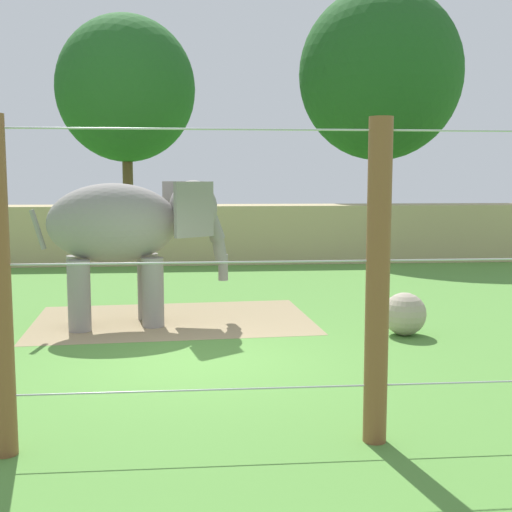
% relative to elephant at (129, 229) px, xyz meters
% --- Properties ---
extents(ground_plane, '(120.00, 120.00, 0.00)m').
position_rel_elephant_xyz_m(ground_plane, '(1.23, -2.66, -1.83)').
color(ground_plane, '#518938').
extents(dirt_patch, '(5.63, 3.83, 0.01)m').
position_rel_elephant_xyz_m(dirt_patch, '(0.80, 0.28, -1.82)').
color(dirt_patch, '#937F5B').
rests_on(dirt_patch, ground).
extents(embankment_wall, '(36.00, 1.80, 1.90)m').
position_rel_elephant_xyz_m(embankment_wall, '(1.23, 9.40, -0.88)').
color(embankment_wall, tan).
rests_on(embankment_wall, ground).
extents(elephant, '(3.68, 1.86, 2.76)m').
position_rel_elephant_xyz_m(elephant, '(0.00, 0.00, 0.00)').
color(elephant, gray).
rests_on(elephant, ground).
extents(enrichment_ball, '(0.77, 0.77, 0.77)m').
position_rel_elephant_xyz_m(enrichment_ball, '(4.97, -1.38, -1.44)').
color(enrichment_ball, tan).
rests_on(enrichment_ball, ground).
extents(cable_fence, '(12.84, 0.25, 3.42)m').
position_rel_elephant_xyz_m(cable_fence, '(1.23, -6.07, -0.11)').
color(cable_fence, brown).
rests_on(cable_fence, ground).
extents(tree_far_left, '(5.80, 5.80, 9.56)m').
position_rel_elephant_xyz_m(tree_far_left, '(-1.61, 16.13, 4.67)').
color(tree_far_left, brown).
rests_on(tree_far_left, ground).
extents(tree_left_of_centre, '(6.40, 6.40, 10.22)m').
position_rel_elephant_xyz_m(tree_left_of_centre, '(8.56, 13.53, 5.02)').
color(tree_left_of_centre, brown).
rests_on(tree_left_of_centre, ground).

